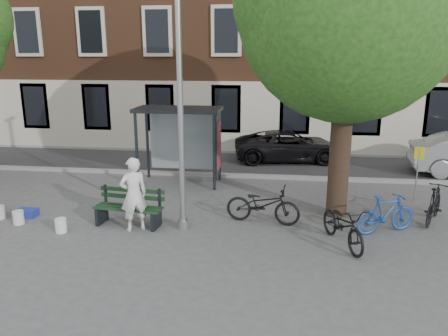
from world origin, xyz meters
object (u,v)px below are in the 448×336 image
bench (129,209)px  bike_c (343,225)px  lamppost (181,121)px  bus_shelter (191,128)px  bike_b (386,214)px  painter (134,194)px  bike_d (434,204)px  bike_a (263,204)px  car_dark (289,146)px  notice_sign (418,163)px

bench → bike_c: (5.36, -0.60, 0.08)m
lamppost → bus_shelter: 4.24m
bench → bike_b: 6.52m
lamppost → painter: lamppost is taller
bike_c → bike_d: (2.59, 1.82, 0.01)m
bike_d → bike_a: bearing=36.5°
bus_shelter → bike_b: 6.92m
bike_b → bike_c: 1.46m
lamppost → bench: size_ratio=3.30×
bike_c → car_dark: bearing=77.4°
lamppost → bike_b: (5.06, 0.39, -2.29)m
bus_shelter → car_dark: size_ratio=0.63×
bus_shelter → bench: size_ratio=1.54×
painter → bike_c: painter is taller
car_dark → notice_sign: (3.76, -4.71, 0.53)m
bike_b → bike_c: (-1.15, -0.89, 0.01)m
lamppost → bike_a: size_ratio=3.11×
painter → bike_a: (3.20, 0.88, -0.43)m
bike_d → car_dark: (-3.71, 6.52, 0.12)m
bike_a → bike_b: bearing=-85.3°
lamppost → bike_a: lamppost is taller
bike_a → painter: bearing=115.2°
bike_c → bike_d: size_ratio=1.13×
bus_shelter → bike_b: bearing=-33.2°
bike_b → bench: bearing=68.0°
bike_a → bike_c: bike_a is taller
painter → bike_a: bearing=160.6°
bike_c → bike_d: bearing=14.8°
bike_d → bus_shelter: bearing=6.9°
bike_a → car_dark: size_ratio=0.43×
bike_c → car_dark: (-1.12, 8.34, 0.13)m
lamppost → car_dark: 8.59m
bus_shelter → bike_d: (7.11, -2.79, -1.41)m
lamppost → bus_shelter: bearing=98.4°
lamppost → bike_a: (2.00, 0.66, -2.27)m
bench → car_dark: (4.24, 7.74, 0.20)m
lamppost → bike_d: bearing=11.5°
bike_a → bike_c: (1.91, -1.16, -0.01)m
bus_shelter → notice_sign: (7.15, -0.98, -0.76)m
notice_sign → car_dark: bearing=136.9°
bike_b → car_dark: bearing=-7.6°
bike_d → car_dark: size_ratio=0.37×
bike_a → notice_sign: (4.54, 2.46, 0.64)m
lamppost → notice_sign: bearing=25.5°
bench → bike_b: bearing=9.0°
bike_c → bus_shelter: bearing=114.2°
notice_sign → bus_shelter: bearing=-179.5°
bike_b → notice_sign: size_ratio=0.99×
bus_shelter → bike_d: bearing=-21.4°
bike_a → notice_sign: size_ratio=1.18×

